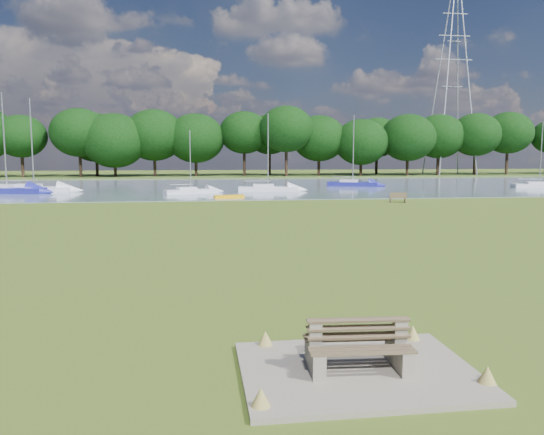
{
  "coord_description": "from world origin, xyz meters",
  "views": [
    {
      "loc": [
        -2.8,
        -22.9,
        3.95
      ],
      "look_at": [
        0.12,
        -2.0,
        1.42
      ],
      "focal_mm": 35.0,
      "sensor_mm": 36.0,
      "label": 1
    }
  ],
  "objects": [
    {
      "name": "far_bank",
      "position": [
        0.0,
        72.0,
        0.0
      ],
      "size": [
        220.0,
        20.0,
        0.4
      ],
      "primitive_type": "cube",
      "color": "#4C6626",
      "rests_on": "ground"
    },
    {
      "name": "tree_line",
      "position": [
        1.21,
        68.0,
        7.1
      ],
      "size": [
        146.2,
        9.84,
        11.91
      ],
      "color": "black",
      "rests_on": "far_bank"
    },
    {
      "name": "concrete_pad",
      "position": [
        0.0,
        -14.0,
        0.05
      ],
      "size": [
        4.2,
        3.2,
        0.1
      ],
      "primitive_type": "cube",
      "color": "gray",
      "rests_on": "ground"
    },
    {
      "name": "bench_pair",
      "position": [
        0.0,
        -14.0,
        0.51
      ],
      "size": [
        1.92,
        1.21,
        1.0
      ],
      "rotation": [
        0.0,
        0.0,
        -0.06
      ],
      "color": "gray",
      "rests_on": "concrete_pad"
    },
    {
      "name": "sailboat_6",
      "position": [
        -3.59,
        30.22,
        0.43
      ],
      "size": [
        5.44,
        3.08,
        6.22
      ],
      "rotation": [
        0.0,
        0.0,
        0.33
      ],
      "color": "silver",
      "rests_on": "river"
    },
    {
      "name": "river",
      "position": [
        0.0,
        42.0,
        0.0
      ],
      "size": [
        220.0,
        40.0,
        0.1
      ],
      "primitive_type": "cube",
      "color": "slate",
      "rests_on": "ground"
    },
    {
      "name": "sailboat_5",
      "position": [
        -21.84,
        33.2,
        0.58
      ],
      "size": [
        7.73,
        4.0,
        9.92
      ],
      "rotation": [
        0.0,
        0.0,
        -0.27
      ],
      "color": "navy",
      "rests_on": "river"
    },
    {
      "name": "sailboat_2",
      "position": [
        4.43,
        32.34,
        0.51
      ],
      "size": [
        6.38,
        2.43,
        8.11
      ],
      "rotation": [
        0.0,
        0.0,
        -0.11
      ],
      "color": "silver",
      "rests_on": "river"
    },
    {
      "name": "sailboat_1",
      "position": [
        36.55,
        33.92,
        0.47
      ],
      "size": [
        6.17,
        2.75,
        7.64
      ],
      "rotation": [
        0.0,
        0.0,
        -0.19
      ],
      "color": "silver",
      "rests_on": "river"
    },
    {
      "name": "riverbank_bench",
      "position": [
        13.35,
        18.35,
        0.43
      ],
      "size": [
        1.43,
        0.64,
        0.85
      ],
      "rotation": [
        0.0,
        0.0,
        -0.17
      ],
      "color": "brown",
      "rests_on": "ground"
    },
    {
      "name": "ground",
      "position": [
        0.0,
        0.0,
        0.0
      ],
      "size": [
        220.0,
        220.0,
        0.0
      ],
      "primitive_type": "plane",
      "color": "brown"
    },
    {
      "name": "sailboat_4",
      "position": [
        -19.53,
        34.12,
        0.57
      ],
      "size": [
        7.2,
        2.18,
        9.48
      ],
      "rotation": [
        0.0,
        0.0,
        0.03
      ],
      "color": "silver",
      "rests_on": "river"
    },
    {
      "name": "sailboat_0",
      "position": [
        15.8,
        39.63,
        0.55
      ],
      "size": [
        6.24,
        3.86,
        8.55
      ],
      "rotation": [
        0.0,
        0.0,
        -0.39
      ],
      "color": "navy",
      "rests_on": "river"
    },
    {
      "name": "pylon",
      "position": [
        43.3,
        70.0,
        21.15
      ],
      "size": [
        7.15,
        5.01,
        33.99
      ],
      "color": "#969CA6",
      "rests_on": "far_bank"
    },
    {
      "name": "kayak",
      "position": [
        -0.09,
        24.36,
        0.19
      ],
      "size": [
        2.78,
        1.26,
        0.27
      ],
      "primitive_type": "cube",
      "rotation": [
        0.0,
        0.0,
        0.24
      ],
      "color": "#EDA709",
      "rests_on": "river"
    }
  ]
}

